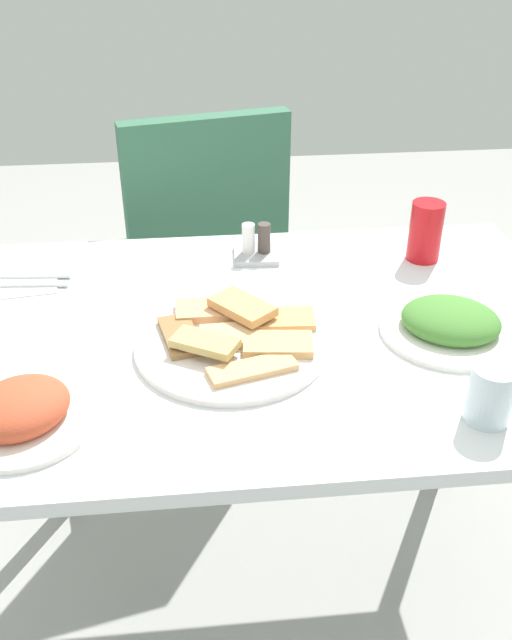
{
  "coord_description": "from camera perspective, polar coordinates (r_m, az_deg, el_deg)",
  "views": [
    {
      "loc": [
        -0.13,
        -1.03,
        1.39
      ],
      "look_at": [
        -0.03,
        -0.02,
        0.76
      ],
      "focal_mm": 39.71,
      "sensor_mm": 36.0,
      "label": 1
    }
  ],
  "objects": [
    {
      "name": "ground_plane",
      "position": [
        1.74,
        0.96,
        -21.39
      ],
      "size": [
        6.0,
        6.0,
        0.0
      ],
      "primitive_type": "plane",
      "color": "#A5A29F"
    },
    {
      "name": "dining_table",
      "position": [
        1.28,
        1.22,
        -3.9
      ],
      "size": [
        1.1,
        0.76,
        0.73
      ],
      "color": "white",
      "rests_on": "ground_plane"
    },
    {
      "name": "dining_chair",
      "position": [
        1.9,
        -4.53,
        5.31
      ],
      "size": [
        0.5,
        0.5,
        0.94
      ],
      "color": "#33674B",
      "rests_on": "ground_plane"
    },
    {
      "name": "pide_platter",
      "position": [
        1.17,
        -1.85,
        -1.56
      ],
      "size": [
        0.32,
        0.32,
        0.05
      ],
      "color": "white",
      "rests_on": "dining_table"
    },
    {
      "name": "salad_plate_greens",
      "position": [
        1.25,
        15.38,
        -0.24
      ],
      "size": [
        0.24,
        0.24,
        0.06
      ],
      "color": "white",
      "rests_on": "dining_table"
    },
    {
      "name": "salad_plate_rice",
      "position": [
        1.06,
        -18.45,
        -6.99
      ],
      "size": [
        0.22,
        0.22,
        0.06
      ],
      "color": "white",
      "rests_on": "dining_table"
    },
    {
      "name": "soda_can",
      "position": [
        1.47,
        13.5,
        6.96
      ],
      "size": [
        0.09,
        0.09,
        0.12
      ],
      "primitive_type": "cylinder",
      "rotation": [
        0.0,
        0.0,
        5.55
      ],
      "color": "red",
      "rests_on": "dining_table"
    },
    {
      "name": "drinking_glass",
      "position": [
        1.05,
        18.37,
        -5.66
      ],
      "size": [
        0.07,
        0.07,
        0.09
      ],
      "primitive_type": "cylinder",
      "color": "silver",
      "rests_on": "dining_table"
    },
    {
      "name": "paper_napkin",
      "position": [
        1.43,
        -18.03,
        2.94
      ],
      "size": [
        0.13,
        0.13,
        0.0
      ],
      "primitive_type": "cube",
      "rotation": [
        0.0,
        0.0,
        0.13
      ],
      "color": "white",
      "rests_on": "dining_table"
    },
    {
      "name": "fork",
      "position": [
        1.42,
        -18.18,
        2.73
      ],
      "size": [
        0.17,
        0.03,
        0.0
      ],
      "primitive_type": "cube",
      "rotation": [
        0.0,
        0.0,
        -0.08
      ],
      "color": "silver",
      "rests_on": "paper_napkin"
    },
    {
      "name": "spoon",
      "position": [
        1.45,
        -17.94,
        3.42
      ],
      "size": [
        0.17,
        0.03,
        0.0
      ],
      "primitive_type": "cube",
      "rotation": [
        0.0,
        0.0,
        -0.08
      ],
      "color": "silver",
      "rests_on": "paper_napkin"
    },
    {
      "name": "condiment_caddy",
      "position": [
        1.45,
        0.02,
        5.9
      ],
      "size": [
        0.1,
        0.1,
        0.07
      ],
      "color": "#B2B2B7",
      "rests_on": "dining_table"
    }
  ]
}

